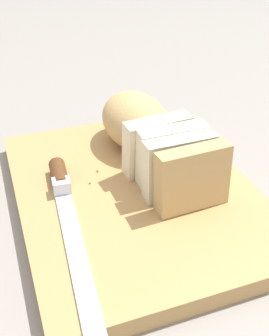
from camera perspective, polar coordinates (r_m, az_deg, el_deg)
ground_plane at (r=0.58m, az=0.00°, el=-4.51°), size 3.00×3.00×0.00m
cutting_board at (r=0.58m, az=0.00°, el=-3.54°), size 0.40×0.31×0.02m
bread_loaf at (r=0.61m, az=2.13°, el=4.37°), size 0.26×0.11×0.08m
bread_knife at (r=0.55m, az=-9.56°, el=-3.63°), size 0.28×0.04×0.02m
crumb_near_knife at (r=0.60m, az=-5.01°, el=-0.37°), size 0.00×0.00×0.00m
crumb_near_loaf at (r=0.58m, az=-6.05°, el=-2.01°), size 0.00×0.00×0.00m
crumb_stray_left at (r=0.61m, az=-0.76°, el=0.55°), size 0.01×0.01×0.01m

